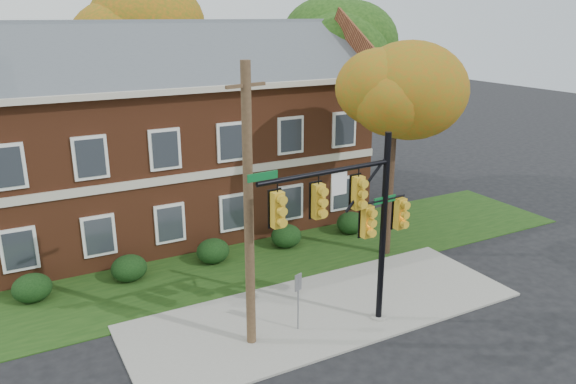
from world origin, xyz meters
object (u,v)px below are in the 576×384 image
apartment_building (169,125)px  hedge_left (129,268)px  tree_far_rear (147,35)px  hedge_right (286,236)px  hedge_far_left (32,288)px  sign_post (298,293)px  tree_near_right (401,101)px  tree_right_rear (357,50)px  hedge_far_right (351,223)px  hedge_center (213,251)px  utility_pole (249,211)px  traffic_signal (356,215)px

apartment_building → hedge_left: bearing=-123.7°
hedge_left → tree_far_rear: size_ratio=0.12×
hedge_left → hedge_right: same height
apartment_building → hedge_far_left: apartment_building is taller
hedge_far_left → hedge_right: size_ratio=1.00×
hedge_right → sign_post: sign_post is taller
tree_near_right → tree_right_rear: bearing=65.4°
hedge_right → hedge_far_right: bearing=0.0°
hedge_far_left → tree_right_rear: size_ratio=0.13×
hedge_left → hedge_right: 7.00m
hedge_center → tree_right_rear: bearing=28.4°
hedge_far_left → utility_pole: bearing=-47.2°
hedge_center → sign_post: (0.50, -6.39, 0.88)m
tree_near_right → sign_post: (-6.72, -3.55, -5.27)m
hedge_left → tree_near_right: tree_near_right is taller
hedge_far_left → tree_near_right: bearing=-11.3°
hedge_center → utility_pole: (-1.16, -6.32, 3.95)m
hedge_left → tree_right_rear: (14.81, 6.11, 7.60)m
hedge_far_left → tree_far_rear: tree_far_rear is taller
tree_near_right → utility_pole: (-8.38, -3.48, -2.19)m
hedge_center → tree_right_rear: 14.94m
tree_far_rear → sign_post: size_ratio=5.57×
hedge_far_right → traffic_signal: size_ratio=0.21×
hedge_far_left → traffic_signal: traffic_signal is taller
apartment_building → utility_pole: size_ratio=2.13×
hedge_center → tree_far_rear: tree_far_rear is taller
utility_pole → hedge_far_left: bearing=117.2°
tree_far_rear → tree_near_right: bearing=-69.7°
hedge_center → hedge_left: bearing=180.0°
tree_near_right → traffic_signal: tree_near_right is taller
apartment_building → hedge_right: (3.50, -5.25, -4.46)m
hedge_right → utility_pole: utility_pole is taller
hedge_far_right → sign_post: sign_post is taller
traffic_signal → sign_post: size_ratio=3.17×
sign_post → tree_near_right: bearing=8.7°
apartment_building → traffic_signal: (2.09, -12.43, -0.92)m
hedge_center → tree_right_rear: (11.31, 6.11, 7.60)m
apartment_building → hedge_center: apartment_building is taller
apartment_building → hedge_center: (0.00, -5.25, -4.46)m
hedge_right → traffic_signal: bearing=-101.1°
tree_far_rear → tree_right_rear: bearing=-35.0°
hedge_center → hedge_far_right: same height
hedge_right → tree_right_rear: 12.50m
hedge_right → utility_pole: (-4.66, -6.32, 3.95)m
hedge_far_right → tree_right_rear: (4.31, 6.11, 7.60)m
apartment_building → utility_pole: 11.64m
hedge_far_left → hedge_center: bearing=0.0°
hedge_far_right → traffic_signal: traffic_signal is taller
hedge_left → tree_far_rear: (4.84, 13.09, 8.32)m
apartment_building → tree_far_rear: 8.84m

